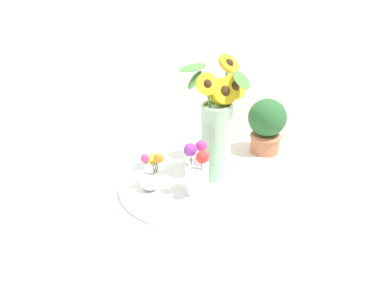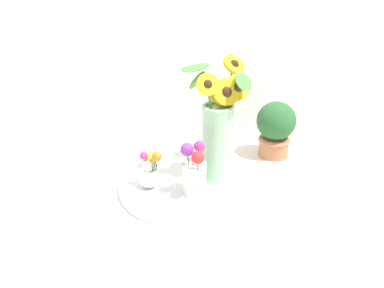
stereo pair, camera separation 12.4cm
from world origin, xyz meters
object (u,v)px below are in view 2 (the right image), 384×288
Objects in this scene: mason_jar_sunflowers at (218,129)px; potted_plant at (276,128)px; vase_small_center at (194,172)px; serving_tray at (192,183)px; vase_bulb_right at (150,171)px.

potted_plant is (0.29, 0.11, -0.08)m from mason_jar_sunflowers.
vase_small_center is 0.81× the size of potted_plant.
serving_tray is 2.76× the size of vase_small_center.
mason_jar_sunflowers reaches higher than vase_small_center.
mason_jar_sunflowers is at bearing 1.78° from serving_tray.
serving_tray is 0.21m from mason_jar_sunflowers.
potted_plant is (0.41, 0.19, 0.02)m from vase_small_center.
serving_tray is 0.42m from potted_plant.
serving_tray is 3.66× the size of vase_bulb_right.
vase_bulb_right is at bearing 174.38° from serving_tray.
mason_jar_sunflowers is 1.83× the size of potted_plant.
potted_plant reaches higher than vase_bulb_right.
serving_tray is 0.12m from vase_small_center.
serving_tray is at bearing -178.22° from mason_jar_sunflowers.
potted_plant is at bearing 24.58° from vase_small_center.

